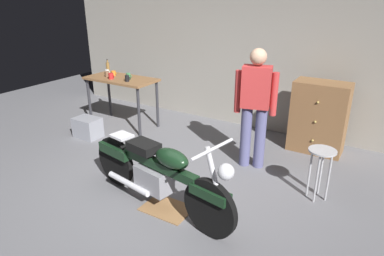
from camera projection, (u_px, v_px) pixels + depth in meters
The scene contains 16 objects.
ground_plane at pixel (160, 194), 4.29m from camera, with size 12.00×12.00×0.00m, color slate.
back_wall at pixel (254, 41), 5.94m from camera, with size 8.00×0.12×3.10m, color gray.
workbench at pixel (121, 84), 6.21m from camera, with size 1.30×0.64×0.90m.
motorcycle at pixel (157, 172), 3.88m from camera, with size 2.17×0.71×1.00m.
person_standing at pixel (255, 104), 4.66m from camera, with size 0.55×0.31×1.67m.
shop_stool at pixel (321, 161), 4.03m from camera, with size 0.32×0.32×0.64m.
wooden_dresser at pixel (319, 117), 5.27m from camera, with size 0.80×0.47×1.10m.
drip_tray at pixel (167, 208), 3.99m from camera, with size 0.56×0.40×0.01m, color olive.
storage_bin at pixel (88, 127), 5.91m from camera, with size 0.44×0.32×0.34m, color gray.
mug_white_ceramic at pixel (107, 72), 6.42m from camera, with size 0.10×0.07×0.09m.
mug_brown_stoneware at pixel (107, 74), 6.23m from camera, with size 0.11×0.08×0.10m.
mug_orange_travel at pixel (114, 73), 6.31m from camera, with size 0.11×0.08×0.09m.
mug_green_speckled at pixel (128, 76), 6.03m from camera, with size 0.11×0.07×0.11m.
mug_red_diner at pixel (111, 76), 6.07m from camera, with size 0.12×0.09×0.10m.
mug_black_matte at pixel (127, 78), 5.90m from camera, with size 0.11×0.07×0.11m.
bottle at pixel (108, 67), 6.59m from camera, with size 0.06×0.06×0.24m.
Camera 1 is at (2.26, -2.94, 2.34)m, focal length 32.36 mm.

